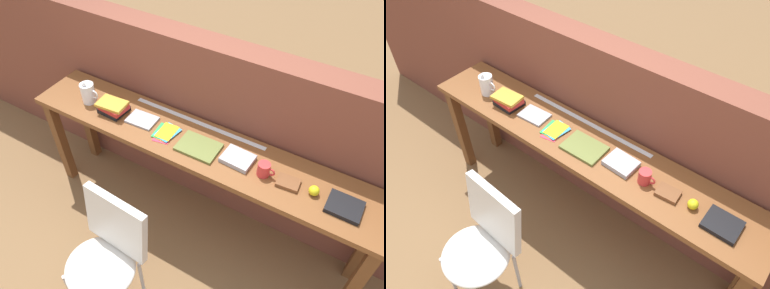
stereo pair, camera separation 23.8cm
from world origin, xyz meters
TOP-DOWN VIEW (x-y plane):
  - ground_plane at (0.00, 0.00)m, footprint 40.00×40.00m
  - brick_wall_back at (0.00, 0.64)m, footprint 6.00×0.20m
  - sideboard at (0.00, 0.30)m, footprint 2.50×0.44m
  - chair_white_moulded at (-0.16, -0.49)m, footprint 0.46×0.47m
  - pitcher_white at (-0.87, 0.27)m, footprint 0.14×0.10m
  - book_stack_leftmost at (-0.65, 0.27)m, footprint 0.21×0.17m
  - magazine_cycling at (-0.42, 0.29)m, footprint 0.21×0.16m
  - pamphlet_pile_colourful at (-0.21, 0.27)m, footprint 0.16×0.20m
  - book_open_centre at (0.04, 0.26)m, footprint 0.27×0.20m
  - book_grey_hardcover at (0.30, 0.29)m, footprint 0.20×0.16m
  - mug at (0.48, 0.27)m, footprint 0.11×0.08m
  - leather_journal_brown at (0.64, 0.27)m, footprint 0.14×0.11m
  - sports_ball_small at (0.78, 0.28)m, footprint 0.06×0.06m
  - book_repair_rightmost at (0.96, 0.27)m, footprint 0.19×0.17m
  - ruler_metal_back_edge at (-0.08, 0.47)m, footprint 1.00×0.03m

SIDE VIEW (x-z plane):
  - ground_plane at x=0.00m, z-range 0.00..0.00m
  - chair_white_moulded at x=-0.16m, z-range 0.08..0.97m
  - brick_wall_back at x=0.00m, z-range 0.00..1.42m
  - sideboard at x=0.00m, z-range 0.30..1.18m
  - ruler_metal_back_edge at x=-0.08m, z-range 0.88..0.88m
  - pamphlet_pile_colourful at x=-0.21m, z-range 0.88..0.90m
  - magazine_cycling at x=-0.42m, z-range 0.88..0.90m
  - book_open_centre at x=0.04m, z-range 0.88..0.90m
  - leather_journal_brown at x=0.64m, z-range 0.88..0.90m
  - book_repair_rightmost at x=0.96m, z-range 0.88..0.91m
  - book_grey_hardcover at x=0.30m, z-range 0.88..0.91m
  - sports_ball_small at x=0.78m, z-range 0.88..0.94m
  - book_stack_leftmost at x=-0.65m, z-range 0.88..0.97m
  - mug at x=0.48m, z-range 0.88..0.97m
  - pitcher_white at x=-0.87m, z-range 0.87..1.05m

